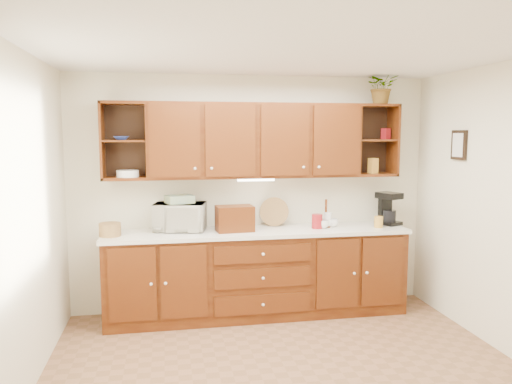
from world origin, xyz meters
name	(u,v)px	position (x,y,z in m)	size (l,w,h in m)	color
floor	(290,378)	(0.00, 0.00, 0.00)	(4.00, 4.00, 0.00)	brown
ceiling	(293,49)	(0.00, 0.00, 2.60)	(4.00, 4.00, 0.00)	white
back_wall	(253,193)	(0.00, 1.75, 1.30)	(4.00, 4.00, 0.00)	beige
left_wall	(17,228)	(-2.00, 0.00, 1.30)	(3.50, 3.50, 0.00)	beige
base_cabinets	(257,274)	(0.00, 1.45, 0.45)	(3.20, 0.60, 0.90)	#3A1406
countertop	(258,232)	(0.00, 1.44, 0.92)	(3.24, 0.64, 0.04)	white
upper_cabinets	(256,140)	(0.01, 1.59, 1.89)	(3.20, 0.33, 0.80)	#3A1406
undercabinet_light	(256,180)	(0.00, 1.53, 1.47)	(0.40, 0.05, 0.03)	white
framed_picture	(459,145)	(1.98, 0.90, 1.85)	(0.03, 0.24, 0.30)	black
wicker_basket	(110,230)	(-1.52, 1.39, 1.01)	(0.22, 0.22, 0.13)	#A47A44
microwave	(180,217)	(-0.82, 1.56, 1.09)	(0.53, 0.36, 0.29)	silver
towel_stack	(180,199)	(-0.82, 1.56, 1.27)	(0.27, 0.20, 0.08)	#C5C15C
wine_bottle	(164,218)	(-0.98, 1.56, 1.08)	(0.07, 0.07, 0.27)	black
woven_tray	(274,225)	(0.23, 1.64, 0.95)	(0.32, 0.32, 0.02)	#A47A44
bread_box	(235,219)	(-0.25, 1.42, 1.07)	(0.39, 0.24, 0.27)	#3A1406
mug_tree	(326,223)	(0.77, 1.48, 0.99)	(0.26, 0.27, 0.31)	#3A1406
canister_red	(317,221)	(0.65, 1.41, 1.02)	(0.12, 0.12, 0.15)	maroon
canister_white	(328,220)	(0.79, 1.47, 1.02)	(0.09, 0.09, 0.16)	white
canister_yellow	(379,222)	(1.33, 1.34, 1.00)	(0.09, 0.09, 0.12)	gold
coffee_maker	(388,209)	(1.52, 1.51, 1.11)	(0.28, 0.31, 0.36)	black
bowl_stack	(121,138)	(-1.40, 1.56, 1.92)	(0.16, 0.16, 0.04)	navy
plate_stack	(128,174)	(-1.34, 1.55, 1.56)	(0.23, 0.23, 0.07)	white
pantry_box_yellow	(373,166)	(1.34, 1.55, 1.61)	(0.10, 0.07, 0.17)	gold
pantry_box_red	(386,134)	(1.50, 1.58, 1.96)	(0.08, 0.07, 0.12)	maroon
potted_plant	(382,87)	(1.42, 1.54, 2.48)	(0.34, 0.30, 0.38)	#999999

